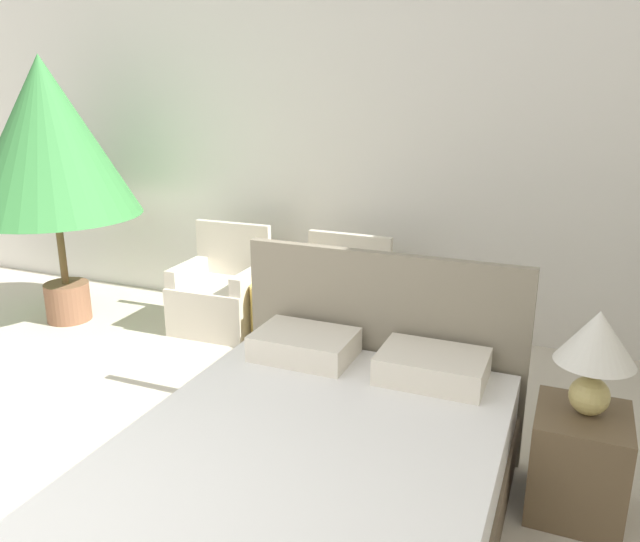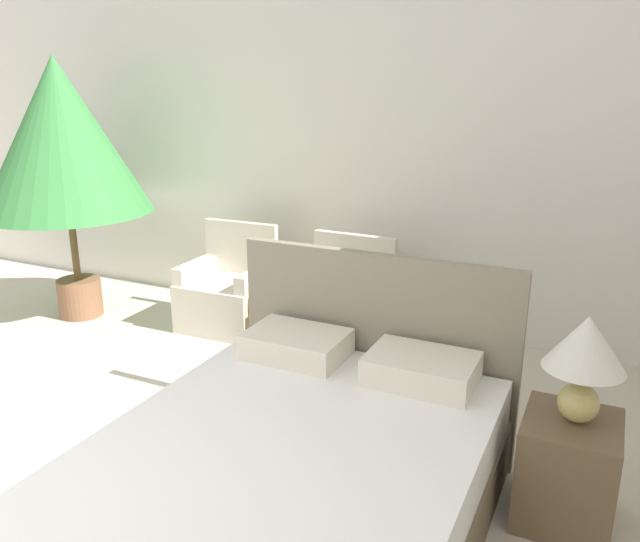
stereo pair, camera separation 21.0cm
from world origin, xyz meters
TOP-DOWN VIEW (x-y plane):
  - wall_back at (0.00, 4.04)m, footprint 10.00×0.06m
  - bed at (1.05, 1.28)m, footprint 1.59×2.24m
  - armchair_near_window_left at (-0.66, 3.38)m, footprint 0.70×0.61m
  - armchair_near_window_right at (0.37, 3.38)m, footprint 0.69×0.60m
  - potted_palm at (-1.99, 3.04)m, footprint 1.38×1.38m
  - nightstand at (2.11, 2.03)m, footprint 0.42×0.45m
  - table_lamp at (2.12, 2.05)m, footprint 0.35×0.35m
  - side_table at (-0.14, 3.32)m, footprint 0.37×0.37m

SIDE VIEW (x-z plane):
  - side_table at x=-0.14m, z-range 0.00..0.46m
  - nightstand at x=2.11m, z-range 0.00..0.51m
  - armchair_near_window_left at x=-0.66m, z-range -0.16..0.69m
  - armchair_near_window_right at x=0.37m, z-range -0.16..0.69m
  - bed at x=1.05m, z-range -0.26..0.84m
  - table_lamp at x=2.12m, z-range 0.59..1.10m
  - wall_back at x=0.00m, z-range 0.00..2.90m
  - potted_palm at x=-1.99m, z-range 0.44..2.63m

